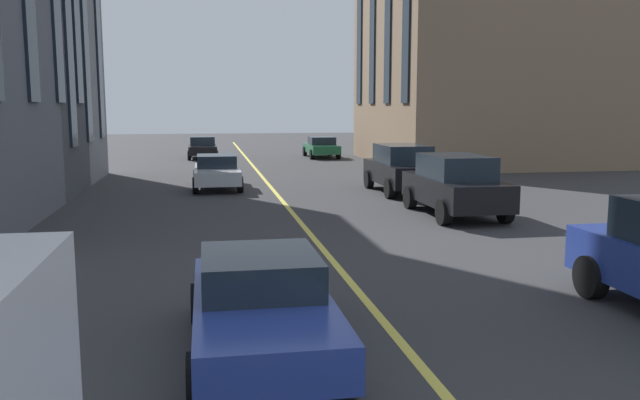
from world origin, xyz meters
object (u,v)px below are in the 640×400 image
(car_green_oncoming, at_px, (321,147))
(car_black_parked_a, at_px, (203,148))
(car_blue_near, at_px, (261,304))
(car_black_far, at_px, (455,185))
(car_black_mid, at_px, (402,168))
(car_silver_parked_b, at_px, (217,171))

(car_green_oncoming, bearing_deg, car_black_parked_a, 85.55)
(car_black_parked_a, distance_m, car_green_oncoming, 7.72)
(car_blue_near, relative_size, car_green_oncoming, 1.00)
(car_blue_near, xyz_separation_m, car_black_far, (10.36, -6.91, 0.27))
(car_black_mid, bearing_deg, car_green_oncoming, -0.00)
(car_black_mid, bearing_deg, car_silver_parked_b, 69.91)
(car_blue_near, distance_m, car_silver_parked_b, 18.45)
(car_black_mid, relative_size, car_green_oncoming, 1.07)
(car_black_mid, distance_m, car_silver_parked_b, 7.59)
(car_black_parked_a, relative_size, car_silver_parked_b, 0.89)
(car_silver_parked_b, bearing_deg, car_black_far, -138.66)
(car_green_oncoming, bearing_deg, car_blue_near, 168.42)
(car_blue_near, distance_m, car_black_parked_a, 34.32)
(car_black_far, distance_m, car_silver_parked_b, 10.78)
(car_black_far, relative_size, car_green_oncoming, 1.07)
(car_blue_near, relative_size, car_black_parked_a, 1.13)
(car_black_far, height_order, car_black_parked_a, car_black_far)
(car_black_far, bearing_deg, car_black_mid, 0.00)
(car_blue_near, xyz_separation_m, car_black_mid, (15.85, -6.91, 0.27))
(car_black_far, relative_size, car_black_parked_a, 1.21)
(car_black_mid, xyz_separation_m, car_silver_parked_b, (2.60, 7.12, -0.27))
(car_black_parked_a, relative_size, car_green_oncoming, 0.89)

